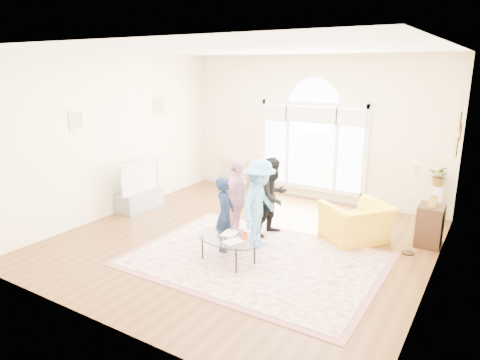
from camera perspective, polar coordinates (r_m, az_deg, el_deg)
The scene contains 17 objects.
ground at distance 7.54m, azimuth 0.37°, elevation -8.07°, with size 6.00×6.00×0.00m, color #543114.
room_shell at distance 9.58m, azimuth 9.36°, elevation 6.44°, with size 6.00×6.00×6.00m.
area_rug at distance 6.85m, azimuth 2.12°, elevation -10.47°, with size 3.60×2.60×0.02m, color beige.
rug_border at distance 6.85m, azimuth 2.12°, elevation -10.50°, with size 3.80×2.80×0.01m, color #9A5B5E.
tv_console at distance 9.32m, azimuth -13.24°, elevation -2.57°, with size 0.45×1.00×0.42m, color gray.
television at distance 9.17m, azimuth -13.41°, elevation 0.65°, with size 0.18×1.15×0.66m.
coffee_table at distance 6.60m, azimuth -1.60°, elevation -7.77°, with size 1.24×0.92×0.54m.
armchair at distance 7.68m, azimuth 15.27°, elevation -5.50°, with size 1.04×0.91×0.67m, color yellow.
side_cabinet at distance 7.93m, azimuth 23.99°, elevation -5.55°, with size 0.40×0.50×0.70m, color black.
floor_lamp at distance 7.16m, azimuth 22.45°, elevation 0.34°, with size 0.32×0.32×1.51m.
plant_pedestal at distance 9.22m, azimuth 24.75°, elevation -2.85°, with size 0.20×0.20×0.70m, color white.
potted_plant at distance 9.08m, azimuth 25.13°, elevation 0.51°, with size 0.37×0.32×0.42m, color #33722D.
leaning_picture at distance 10.89m, azimuth -0.82°, elevation -0.79°, with size 0.80×0.05×0.62m, color tan.
child_navy at distance 6.95m, azimuth -2.02°, elevation -4.56°, with size 0.45×0.29×1.22m, color #111D39.
child_black at distance 7.57m, azimuth 4.41°, elevation -2.21°, with size 0.68×0.53×1.40m, color black.
child_pink at distance 7.30m, azimuth -0.50°, elevation -2.64°, with size 0.85×0.35×1.45m, color #F4ABBC.
child_blue at distance 7.04m, azimuth 2.60°, elevation -3.17°, with size 0.96×0.55×1.48m, color #5FADEB.
Camera 1 is at (3.61, -5.93, 2.94)m, focal length 32.00 mm.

